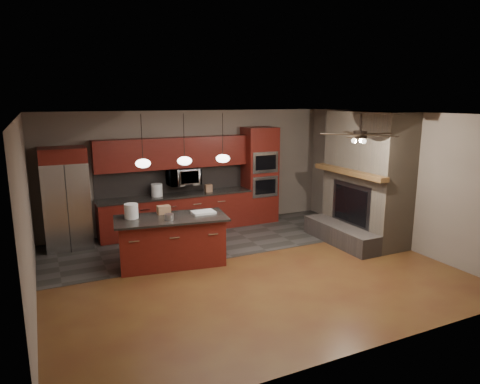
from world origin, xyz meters
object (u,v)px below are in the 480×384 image
white_bucket (131,211)px  counter_box (208,188)px  microwave (183,176)px  oven_tower (260,175)px  refrigerator (66,199)px  paint_can (169,217)px  kitchen_island (172,241)px  cardboard_box (164,210)px  paint_tray (203,212)px  counter_bucket (157,190)px

white_bucket → counter_box: (2.14, 1.63, -0.07)m
microwave → counter_box: 0.67m
microwave → counter_box: size_ratio=4.15×
oven_tower → refrigerator: oven_tower is taller
oven_tower → paint_can: size_ratio=14.39×
white_bucket → refrigerator: bearing=122.1°
oven_tower → microwave: bearing=178.3°
kitchen_island → cardboard_box: size_ratio=9.07×
cardboard_box → paint_tray: bearing=-23.3°
microwave → refrigerator: size_ratio=0.35×
refrigerator → kitchen_island: (1.68, -1.84, -0.59)m
white_bucket → counter_bucket: 1.91m
refrigerator → cardboard_box: (1.63, -1.53, -0.06)m
cardboard_box → counter_bucket: 1.64m
cardboard_box → counter_bucket: size_ratio=0.83×
cardboard_box → refrigerator: bearing=137.9°
oven_tower → white_bucket: size_ratio=8.82×
cardboard_box → white_bucket: bearing=-172.4°
oven_tower → kitchen_island: size_ratio=1.10×
white_bucket → counter_bucket: white_bucket is taller
kitchen_island → counter_box: counter_box is taller
kitchen_island → white_bucket: size_ratio=8.00×
white_bucket → counter_bucket: size_ratio=0.94×
paint_tray → counter_bucket: 1.96m
oven_tower → cardboard_box: size_ratio=10.00×
white_bucket → cardboard_box: (0.62, 0.07, -0.06)m
kitchen_island → refrigerator: bearing=140.9°
microwave → paint_tray: bearing=-97.4°
kitchen_island → paint_tray: (0.64, -0.00, 0.48)m
paint_can → cardboard_box: size_ratio=0.69×
oven_tower → counter_box: oven_tower is taller
white_bucket → cardboard_box: white_bucket is taller
paint_can → counter_bucket: 2.11m
microwave → counter_bucket: size_ratio=2.56×
microwave → refrigerator: (-2.57, -0.13, -0.25)m
refrigerator → paint_can: 2.56m
paint_can → paint_tray: paint_can is taller
paint_can → kitchen_island: bearing=64.2°
oven_tower → kitchen_island: oven_tower is taller
microwave → kitchen_island: microwave is taller
oven_tower → counter_box: size_ratio=13.50×
paint_can → counter_bucket: (0.32, 2.09, 0.07)m
counter_box → cardboard_box: bearing=-135.2°
microwave → kitchen_island: size_ratio=0.34×
microwave → white_bucket: microwave is taller
paint_tray → cardboard_box: cardboard_box is taller
cardboard_box → counter_box: bearing=46.9°
microwave → cardboard_box: bearing=-119.4°
kitchen_island → white_bucket: white_bucket is taller
oven_tower → microwave: 1.98m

